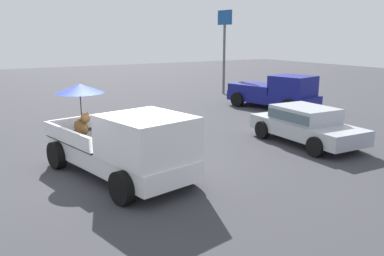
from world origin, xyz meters
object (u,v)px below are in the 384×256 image
Objects in this scene: pickup_truck_main at (124,144)px; parked_sedan_near at (306,123)px; motel_sign at (224,36)px; pickup_truck_red at (276,92)px.

pickup_truck_main reaches higher than parked_sedan_near.
motel_sign is (-11.96, 11.75, 2.74)m from pickup_truck_main.
parked_sedan_near is 13.10m from motel_sign.
motel_sign is at bearing 158.18° from pickup_truck_red.
parked_sedan_near is at bearing -22.20° from motel_sign.
pickup_truck_red is at bearing -8.39° from motel_sign.
pickup_truck_main is 1.22× the size of parked_sedan_near.
motel_sign is (-11.81, 4.82, 2.99)m from parked_sedan_near.
motel_sign reaches higher than pickup_truck_red.
parked_sedan_near is at bearing 80.28° from pickup_truck_main.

